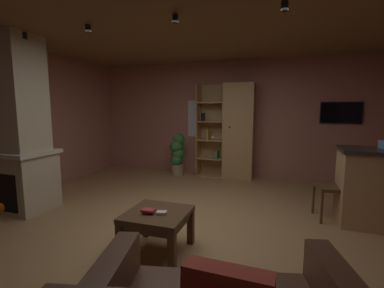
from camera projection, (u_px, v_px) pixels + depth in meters
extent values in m
cube|color=#A37A4C|center=(182.00, 229.00, 3.48)|extent=(6.26, 6.04, 0.02)
cube|color=#AD7060|center=(228.00, 119.00, 6.19)|extent=(6.38, 0.06, 2.59)
cube|color=brown|center=(181.00, 17.00, 3.14)|extent=(6.26, 6.04, 0.02)
cube|color=white|center=(201.00, 119.00, 6.36)|extent=(0.64, 0.01, 0.86)
cube|color=#BCAD8E|center=(22.00, 182.00, 4.12)|extent=(0.87, 0.67, 0.85)
cube|color=#BCAD8E|center=(14.00, 96.00, 3.95)|extent=(0.74, 0.57, 1.74)
cube|color=beige|center=(19.00, 152.00, 4.06)|extent=(0.95, 0.75, 0.06)
cube|color=black|center=(3.00, 192.00, 3.84)|extent=(0.61, 0.08, 0.55)
sphere|color=orange|center=(3.00, 207.00, 3.86)|extent=(0.14, 0.14, 0.14)
cube|color=tan|center=(238.00, 132.00, 5.87)|extent=(0.65, 0.38, 2.08)
cube|color=tan|center=(213.00, 130.00, 6.23)|extent=(0.60, 0.02, 2.08)
cube|color=tan|center=(199.00, 130.00, 6.15)|extent=(0.02, 0.38, 2.08)
sphere|color=black|center=(230.00, 127.00, 5.71)|extent=(0.04, 0.04, 0.04)
cube|color=tan|center=(210.00, 175.00, 6.20)|extent=(0.60, 0.38, 0.02)
cube|color=tan|center=(211.00, 158.00, 6.14)|extent=(0.60, 0.38, 0.02)
cube|color=tan|center=(211.00, 140.00, 6.09)|extent=(0.60, 0.38, 0.02)
cube|color=tan|center=(211.00, 122.00, 6.03)|extent=(0.60, 0.38, 0.02)
cube|color=tan|center=(211.00, 103.00, 5.98)|extent=(0.60, 0.38, 0.02)
cube|color=gold|center=(208.00, 134.00, 6.03)|extent=(0.03, 0.23, 0.24)
cube|color=black|center=(203.00, 117.00, 6.02)|extent=(0.03, 0.23, 0.19)
cube|color=beige|center=(203.00, 117.00, 6.02)|extent=(0.03, 0.23, 0.19)
cube|color=#387247|center=(217.00, 155.00, 6.02)|extent=(0.05, 0.23, 0.17)
sphere|color=beige|center=(213.00, 138.00, 6.07)|extent=(0.10, 0.10, 0.10)
cube|color=#4C331E|center=(157.00, 214.00, 2.87)|extent=(0.65, 0.64, 0.05)
cube|color=#4C331E|center=(157.00, 220.00, 2.88)|extent=(0.58, 0.57, 0.08)
cube|color=#4C331E|center=(120.00, 242.00, 2.72)|extent=(0.07, 0.07, 0.39)
cube|color=#4C331E|center=(172.00, 251.00, 2.55)|extent=(0.07, 0.07, 0.39)
cube|color=#4C331E|center=(146.00, 220.00, 3.25)|extent=(0.07, 0.07, 0.39)
cube|color=#4C331E|center=(191.00, 227.00, 3.07)|extent=(0.07, 0.07, 0.39)
cube|color=beige|center=(162.00, 213.00, 2.80)|extent=(0.12, 0.10, 0.03)
cube|color=#B22D2D|center=(148.00, 210.00, 2.81)|extent=(0.14, 0.10, 0.02)
cube|color=#4C331E|center=(332.00, 187.00, 3.71)|extent=(0.49, 0.49, 0.04)
cube|color=#4C331E|center=(348.00, 170.00, 3.66)|extent=(0.11, 0.40, 0.44)
cylinder|color=#4C331E|center=(313.00, 198.00, 3.95)|extent=(0.04, 0.04, 0.46)
cylinder|color=#4C331E|center=(322.00, 207.00, 3.59)|extent=(0.04, 0.04, 0.46)
cylinder|color=#4C331E|center=(339.00, 199.00, 3.90)|extent=(0.04, 0.04, 0.46)
cylinder|color=#4C331E|center=(351.00, 208.00, 3.54)|extent=(0.04, 0.04, 0.46)
cylinder|color=#9E896B|center=(177.00, 170.00, 6.24)|extent=(0.28, 0.28, 0.25)
sphere|color=#2D6B33|center=(176.00, 160.00, 6.19)|extent=(0.25, 0.25, 0.25)
sphere|color=#2D6B33|center=(178.00, 153.00, 6.21)|extent=(0.30, 0.30, 0.30)
sphere|color=#2D6B33|center=(176.00, 146.00, 6.17)|extent=(0.31, 0.31, 0.31)
sphere|color=#2D6B33|center=(179.00, 139.00, 6.15)|extent=(0.28, 0.28, 0.28)
cube|color=black|center=(341.00, 113.00, 5.39)|extent=(0.76, 0.05, 0.43)
cube|color=black|center=(341.00, 113.00, 5.37)|extent=(0.72, 0.01, 0.39)
cylinder|color=black|center=(24.00, 36.00, 3.66)|extent=(0.07, 0.07, 0.09)
cylinder|color=black|center=(88.00, 29.00, 3.33)|extent=(0.07, 0.07, 0.09)
cylinder|color=black|center=(175.00, 19.00, 2.97)|extent=(0.07, 0.07, 0.09)
cylinder|color=black|center=(285.00, 6.00, 2.61)|extent=(0.07, 0.07, 0.09)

